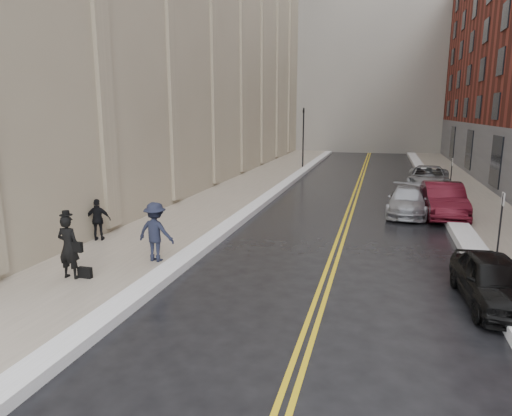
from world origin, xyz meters
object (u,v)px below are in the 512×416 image
Objects in this scene: pedestrian_b at (156,232)px; pedestrian_c at (98,220)px; car_black at (494,281)px; car_maroon at (443,200)px; pedestrian_main at (69,247)px; car_silver_near at (407,201)px; car_silver_far at (428,178)px.

pedestrian_b reaches higher than pedestrian_c.
car_black is at bearing -178.46° from pedestrian_b.
pedestrian_b is at bearing 132.83° from pedestrian_c.
pedestrian_c reaches higher than car_maroon.
pedestrian_c reaches higher than car_black.
pedestrian_main is at bearing 56.36° from pedestrian_b.
car_silver_near is at bearing -164.14° from pedestrian_c.
car_silver_near is at bearing -128.38° from pedestrian_main.
car_silver_far is 2.96× the size of pedestrian_main.
pedestrian_b is 3.59m from pedestrian_c.
car_silver_far is at bearing -114.29° from pedestrian_b.
car_black is at bearing -91.91° from car_maroon.
pedestrian_main is 1.19× the size of pedestrian_c.
pedestrian_b is at bearing -136.54° from car_maroon.
car_silver_near is (-1.60, 0.10, -0.14)m from car_maroon.
car_silver_far is at bearing 85.24° from car_black.
car_maroon is 13.94m from pedestrian_b.
pedestrian_b is (-9.79, -9.92, 0.31)m from car_maroon.
pedestrian_b is (-9.79, 0.58, 0.46)m from car_black.
car_silver_near is 12.95m from pedestrian_b.
car_black is 0.69× the size of car_silver_far.
car_silver_near is (-1.60, 10.59, 0.00)m from car_black.
pedestrian_c is (-13.00, -8.31, 0.14)m from car_maroon.
pedestrian_b reaches higher than car_black.
pedestrian_b reaches higher than car_silver_near.
pedestrian_b reaches higher than car_maroon.
car_silver_far is at bearing -149.81° from pedestrian_c.
pedestrian_main reaches higher than car_silver_far.
car_silver_far is 3.52× the size of pedestrian_c.
car_silver_near is 7.66m from car_silver_far.
car_black is at bearing -171.72° from pedestrian_main.
pedestrian_b reaches higher than car_silver_far.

